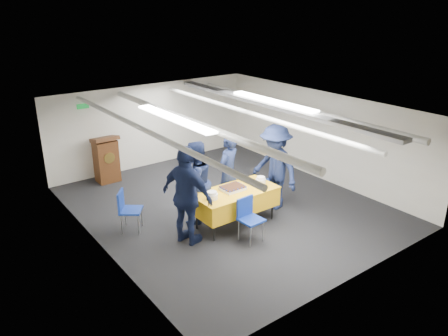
{
  "coord_description": "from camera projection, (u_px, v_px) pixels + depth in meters",
  "views": [
    {
      "loc": [
        -5.45,
        -7.22,
        4.42
      ],
      "look_at": [
        -0.24,
        -0.2,
        1.05
      ],
      "focal_mm": 35.0,
      "sensor_mm": 36.0,
      "label": 1
    }
  ],
  "objects": [
    {
      "name": "chair_near",
      "position": [
        248.0,
        215.0,
        8.46
      ],
      "size": [
        0.44,
        0.44,
        0.87
      ],
      "color": "gray",
      "rests_on": "ground"
    },
    {
      "name": "serving_table",
      "position": [
        235.0,
        200.0,
        9.03
      ],
      "size": [
        1.78,
        0.86,
        0.77
      ],
      "color": "black",
      "rests_on": "ground"
    },
    {
      "name": "sailor_b",
      "position": [
        195.0,
        183.0,
        9.04
      ],
      "size": [
        0.97,
        0.81,
        1.78
      ],
      "primitive_type": "imported",
      "rotation": [
        0.0,
        0.0,
        3.31
      ],
      "color": "black",
      "rests_on": "ground"
    },
    {
      "name": "sailor_d",
      "position": [
        275.0,
        167.0,
        9.65
      ],
      "size": [
        0.78,
        1.28,
        1.93
      ],
      "primitive_type": "imported",
      "rotation": [
        0.0,
        0.0,
        -1.52
      ],
      "color": "black",
      "rests_on": "ground"
    },
    {
      "name": "chair_right",
      "position": [
        274.0,
        179.0,
        10.18
      ],
      "size": [
        0.45,
        0.45,
        0.87
      ],
      "color": "gray",
      "rests_on": "ground"
    },
    {
      "name": "ground",
      "position": [
        227.0,
        206.0,
        10.03
      ],
      "size": [
        7.0,
        7.0,
        0.0
      ],
      "primitive_type": "plane",
      "color": "black",
      "rests_on": "ground"
    },
    {
      "name": "room_shell",
      "position": [
        220.0,
        125.0,
        9.74
      ],
      "size": [
        6.0,
        7.0,
        2.3
      ],
      "color": "silver",
      "rests_on": "ground"
    },
    {
      "name": "sheet_cake",
      "position": [
        233.0,
        188.0,
        8.97
      ],
      "size": [
        0.48,
        0.37,
        0.09
      ],
      "color": "white",
      "rests_on": "serving_table"
    },
    {
      "name": "chair_left",
      "position": [
        127.0,
        207.0,
        8.79
      ],
      "size": [
        0.59,
        0.59,
        0.87
      ],
      "color": "gray",
      "rests_on": "ground"
    },
    {
      "name": "plate_stack_left",
      "position": [
        212.0,
        196.0,
        8.55
      ],
      "size": [
        0.23,
        0.23,
        0.16
      ],
      "color": "white",
      "rests_on": "serving_table"
    },
    {
      "name": "sailor_a",
      "position": [
        228.0,
        173.0,
        9.51
      ],
      "size": [
        0.77,
        0.65,
        1.8
      ],
      "primitive_type": "imported",
      "rotation": [
        0.0,
        0.0,
        3.53
      ],
      "color": "black",
      "rests_on": "ground"
    },
    {
      "name": "plate_stack_right",
      "position": [
        261.0,
        181.0,
        9.25
      ],
      "size": [
        0.21,
        0.21,
        0.16
      ],
      "color": "white",
      "rests_on": "serving_table"
    },
    {
      "name": "sailor_c",
      "position": [
        187.0,
        196.0,
        8.2
      ],
      "size": [
        0.82,
        1.24,
        1.96
      ],
      "primitive_type": "imported",
      "rotation": [
        0.0,
        0.0,
        1.89
      ],
      "color": "black",
      "rests_on": "ground"
    },
    {
      "name": "podium",
      "position": [
        106.0,
        159.0,
        11.2
      ],
      "size": [
        0.62,
        0.53,
        1.25
      ],
      "color": "#5E3217",
      "rests_on": "ground"
    }
  ]
}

